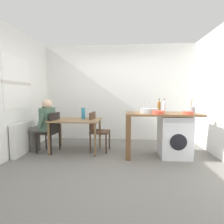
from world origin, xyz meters
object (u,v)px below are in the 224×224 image
(bottle_squat_brown, at_px, (164,106))
(mixing_bowl, at_px, (158,112))
(bottle_tall_green, at_px, (159,106))
(dining_table, at_px, (76,124))
(vase, at_px, (83,113))
(chair_opposite, at_px, (97,129))
(utensil_crock, at_px, (192,110))
(seated_person, at_px, (44,123))
(colander, at_px, (188,113))
(chair_person_seat, at_px, (51,130))
(washing_machine, at_px, (174,136))

(bottle_squat_brown, distance_m, mixing_bowl, 0.50)
(bottle_tall_green, xyz_separation_m, bottle_squat_brown, (0.14, 0.11, -0.00))
(dining_table, height_order, vase, vase)
(chair_opposite, height_order, mixing_bowl, mixing_bowl)
(utensil_crock, height_order, vase, utensil_crock)
(bottle_tall_green, bearing_deg, seated_person, -178.84)
(utensil_crock, bearing_deg, dining_table, 177.33)
(mixing_bowl, height_order, colander, mixing_bowl)
(mixing_bowl, distance_m, utensil_crock, 0.79)
(dining_table, distance_m, bottle_squat_brown, 2.03)
(chair_opposite, height_order, vase, vase)
(seated_person, relative_size, colander, 6.00)
(mixing_bowl, relative_size, utensil_crock, 0.78)
(colander, height_order, vase, vase)
(chair_person_seat, xyz_separation_m, chair_opposite, (1.02, 0.17, 0.00))
(chair_person_seat, distance_m, colander, 2.93)
(chair_opposite, distance_m, bottle_squat_brown, 1.61)
(seated_person, bearing_deg, bottle_squat_brown, -78.58)
(chair_person_seat, bearing_deg, washing_machine, -83.33)
(utensil_crock, bearing_deg, chair_opposite, 175.09)
(chair_person_seat, xyz_separation_m, seated_person, (-0.16, 0.02, 0.16))
(mixing_bowl, distance_m, vase, 1.69)
(seated_person, relative_size, bottle_squat_brown, 4.15)
(mixing_bowl, bearing_deg, chair_person_seat, 173.67)
(dining_table, relative_size, colander, 5.50)
(colander, distance_m, vase, 2.24)
(chair_person_seat, xyz_separation_m, bottle_tall_green, (2.39, 0.07, 0.54))
(seated_person, bearing_deg, bottle_tall_green, -80.91)
(chair_opposite, bearing_deg, vase, -91.15)
(chair_opposite, xyz_separation_m, mixing_bowl, (1.30, -0.43, 0.45))
(bottle_tall_green, relative_size, mixing_bowl, 1.25)
(chair_person_seat, height_order, bottle_tall_green, bottle_tall_green)
(dining_table, bearing_deg, seated_person, -172.89)
(chair_person_seat, relative_size, washing_machine, 1.05)
(mixing_bowl, relative_size, vase, 0.91)
(dining_table, distance_m, mixing_bowl, 1.84)
(dining_table, xyz_separation_m, bottle_tall_green, (1.85, -0.04, 0.41))
(utensil_crock, bearing_deg, bottle_squat_brown, 159.92)
(bottle_tall_green, distance_m, mixing_bowl, 0.35)
(chair_opposite, bearing_deg, bottle_squat_brown, 96.88)
(utensil_crock, bearing_deg, vase, 174.75)
(chair_opposite, bearing_deg, utensil_crock, 91.28)
(bottle_tall_green, height_order, utensil_crock, utensil_crock)
(dining_table, bearing_deg, bottle_squat_brown, 2.19)
(chair_person_seat, bearing_deg, chair_opposite, -72.72)
(washing_machine, height_order, bottle_tall_green, bottle_tall_green)
(bottle_squat_brown, xyz_separation_m, vase, (-1.84, 0.02, -0.18))
(washing_machine, distance_m, bottle_squat_brown, 0.69)
(colander, bearing_deg, bottle_squat_brown, 126.99)
(seated_person, distance_m, bottle_tall_green, 2.58)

